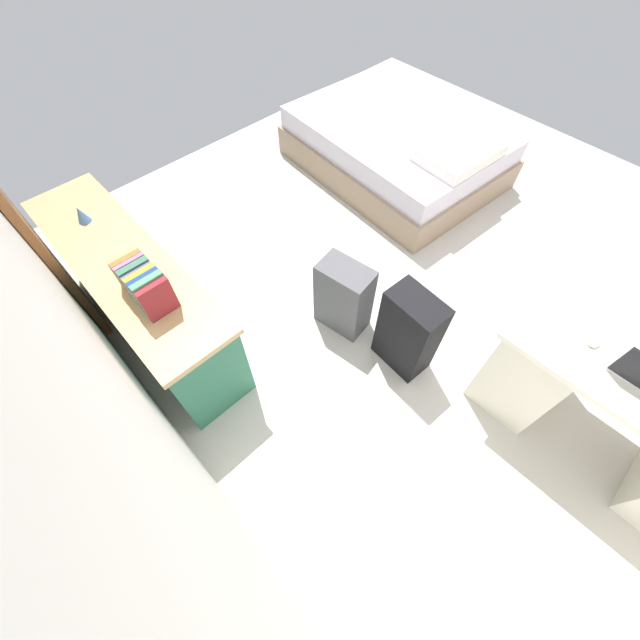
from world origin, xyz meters
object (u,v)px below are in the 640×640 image
(credenza, at_px, (142,296))
(suitcase_spare_grey, at_px, (344,297))
(computer_mouse, at_px, (595,341))
(bed, at_px, (397,148))
(suitcase_black, at_px, (408,332))
(desk, at_px, (622,412))
(figurine_small, at_px, (81,215))

(credenza, xyz_separation_m, suitcase_spare_grey, (-0.90, -1.02, -0.08))
(computer_mouse, bearing_deg, bed, -30.15)
(bed, height_order, suitcase_spare_grey, bed)
(credenza, relative_size, suitcase_black, 2.76)
(desk, bearing_deg, suitcase_black, 19.66)
(suitcase_black, bearing_deg, figurine_small, 34.10)
(desk, xyz_separation_m, suitcase_black, (1.15, 0.41, -0.07))
(credenza, relative_size, computer_mouse, 18.00)
(desk, height_order, figurine_small, figurine_small)
(bed, distance_m, suitcase_black, 2.15)
(suitcase_black, bearing_deg, credenza, 41.38)
(desk, distance_m, computer_mouse, 0.52)
(computer_mouse, xyz_separation_m, figurine_small, (2.63, 1.46, 0.01))
(computer_mouse, bearing_deg, desk, -174.29)
(credenza, bearing_deg, bed, -89.03)
(desk, relative_size, computer_mouse, 14.56)
(desk, xyz_separation_m, computer_mouse, (0.36, 0.04, 0.38))
(credenza, height_order, figurine_small, figurine_small)
(suitcase_spare_grey, height_order, computer_mouse, computer_mouse)
(credenza, bearing_deg, suitcase_black, -141.83)
(figurine_small, bearing_deg, computer_mouse, -150.89)
(credenza, xyz_separation_m, computer_mouse, (-2.19, -1.46, 0.41))
(credenza, height_order, suitcase_spare_grey, credenza)
(credenza, xyz_separation_m, bed, (0.05, -2.69, -0.12))
(credenza, distance_m, suitcase_spare_grey, 1.36)
(bed, distance_m, suitcase_spare_grey, 1.92)
(suitcase_black, bearing_deg, bed, -44.59)
(credenza, bearing_deg, computer_mouse, -146.24)
(suitcase_black, height_order, suitcase_spare_grey, suitcase_black)
(desk, distance_m, bed, 2.85)
(desk, xyz_separation_m, suitcase_spare_grey, (1.65, 0.49, -0.11))
(desk, height_order, bed, desk)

